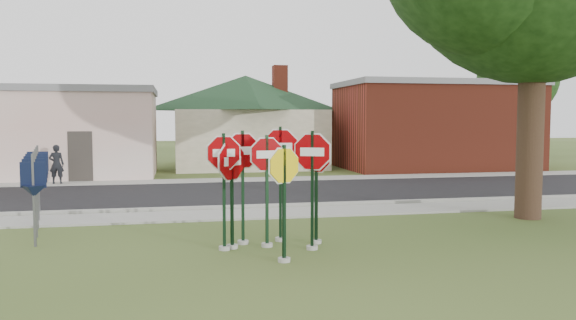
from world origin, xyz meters
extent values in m
plane|color=#35491B|center=(0.00, 0.00, 0.00)|extent=(120.00, 120.00, 0.00)
cube|color=gray|center=(0.00, 5.50, 0.03)|extent=(60.00, 1.60, 0.06)
cube|color=black|center=(0.00, 10.00, 0.02)|extent=(60.00, 7.00, 0.04)
cube|color=gray|center=(0.00, 14.30, 0.03)|extent=(60.00, 1.60, 0.06)
cube|color=gray|center=(0.00, 6.50, 0.07)|extent=(60.00, 0.20, 0.14)
cylinder|color=#9C9B92|center=(-0.12, 1.50, 0.04)|extent=(0.24, 0.24, 0.08)
cube|color=black|center=(-0.12, 1.50, 1.20)|extent=(0.07, 0.06, 2.40)
cylinder|color=white|center=(-0.12, 1.50, 1.99)|extent=(1.01, 0.17, 1.02)
cylinder|color=#820003|center=(-0.12, 1.50, 1.99)|extent=(0.94, 0.16, 0.95)
cube|color=white|center=(-0.12, 1.50, 1.99)|extent=(0.47, 0.08, 0.16)
cylinder|color=#9C9B92|center=(-0.01, 0.19, 0.04)|extent=(0.24, 0.24, 0.08)
cube|color=black|center=(-0.01, 0.19, 1.13)|extent=(0.08, 0.07, 2.25)
cylinder|color=white|center=(-0.01, 0.19, 1.86)|extent=(0.89, 0.42, 0.98)
cylinder|color=yellow|center=(-0.01, 0.19, 1.86)|extent=(0.83, 0.40, 0.90)
cylinder|color=#9C9B92|center=(-1.04, 1.38, 0.04)|extent=(0.24, 0.24, 0.08)
cube|color=black|center=(-1.04, 1.38, 1.22)|extent=(0.06, 0.06, 2.44)
cylinder|color=white|center=(-1.04, 1.38, 2.04)|extent=(1.00, 0.11, 1.00)
cylinder|color=#820003|center=(-1.04, 1.38, 2.04)|extent=(0.92, 0.11, 0.93)
cube|color=white|center=(-1.04, 1.38, 2.04)|extent=(0.46, 0.05, 0.16)
cylinder|color=#9C9B92|center=(0.77, 1.07, 0.04)|extent=(0.24, 0.24, 0.08)
cube|color=black|center=(0.77, 1.07, 1.25)|extent=(0.08, 0.07, 2.49)
cylinder|color=white|center=(0.77, 1.07, 2.06)|extent=(1.00, 0.48, 1.09)
cylinder|color=#820003|center=(0.77, 1.07, 2.06)|extent=(0.93, 0.45, 1.01)
cube|color=white|center=(0.77, 1.07, 2.06)|extent=(0.46, 0.22, 0.17)
cylinder|color=#9C9B92|center=(0.26, 2.00, 0.04)|extent=(0.24, 0.24, 0.08)
cube|color=black|center=(0.26, 2.00, 1.28)|extent=(0.07, 0.06, 2.57)
cylinder|color=white|center=(0.26, 2.00, 2.12)|extent=(1.12, 0.18, 1.13)
cylinder|color=#820003|center=(0.26, 2.00, 2.12)|extent=(1.04, 0.17, 1.05)
cube|color=white|center=(0.26, 2.00, 2.12)|extent=(0.52, 0.09, 0.18)
cylinder|color=#9C9B92|center=(-0.59, 1.88, 0.04)|extent=(0.24, 0.24, 0.08)
cube|color=black|center=(-0.59, 1.88, 1.24)|extent=(0.06, 0.06, 2.49)
cylinder|color=white|center=(-0.59, 1.88, 2.05)|extent=(1.09, 0.12, 1.09)
cylinder|color=#820003|center=(-0.59, 1.88, 2.05)|extent=(1.01, 0.12, 1.01)
cube|color=white|center=(-0.59, 1.88, 2.05)|extent=(0.50, 0.06, 0.17)
cylinder|color=#9C9B92|center=(0.99, 1.61, 0.04)|extent=(0.24, 0.24, 0.08)
cube|color=black|center=(0.99, 1.61, 1.15)|extent=(0.08, 0.08, 2.31)
cylinder|color=white|center=(0.99, 1.61, 1.91)|extent=(0.73, 0.67, 0.97)
cylinder|color=#820003|center=(0.99, 1.61, 1.91)|extent=(0.68, 0.62, 0.90)
cube|color=white|center=(0.99, 1.61, 1.91)|extent=(0.34, 0.31, 0.15)
cylinder|color=#9C9B92|center=(-0.87, 1.49, 0.04)|extent=(0.24, 0.24, 0.08)
cube|color=black|center=(-0.87, 1.49, 1.16)|extent=(0.08, 0.08, 2.32)
cylinder|color=white|center=(-0.87, 1.49, 1.86)|extent=(0.84, 0.83, 1.16)
cylinder|color=#820003|center=(-0.87, 1.49, 1.86)|extent=(0.78, 0.77, 1.08)
cube|color=white|center=(-0.87, 1.49, 1.86)|extent=(0.39, 0.38, 0.19)
cube|color=#59595E|center=(-5.00, 2.50, 1.00)|extent=(0.05, 0.05, 2.00)
cube|color=black|center=(-5.00, 2.50, 1.55)|extent=(0.55, 0.13, 0.55)
cone|color=black|center=(-5.00, 2.50, 1.20)|extent=(0.65, 0.65, 0.25)
cube|color=#59595E|center=(-5.20, 3.50, 1.00)|extent=(0.05, 0.05, 2.00)
cube|color=black|center=(-5.20, 3.50, 1.55)|extent=(0.55, 0.09, 0.55)
cone|color=black|center=(-5.20, 3.50, 1.20)|extent=(0.62, 0.62, 0.25)
cube|color=#59595E|center=(-5.40, 4.50, 1.00)|extent=(0.05, 0.05, 2.00)
cube|color=black|center=(-5.40, 4.50, 1.55)|extent=(0.55, 0.05, 0.55)
cone|color=black|center=(-5.40, 4.50, 1.20)|extent=(0.58, 0.58, 0.25)
cube|color=#59595E|center=(-5.60, 5.50, 1.00)|extent=(0.05, 0.05, 2.00)
cube|color=black|center=(-5.60, 5.50, 1.55)|extent=(0.55, 0.05, 0.55)
cone|color=black|center=(-5.60, 5.50, 1.20)|extent=(0.58, 0.58, 0.25)
cube|color=#59595E|center=(-5.80, 6.50, 1.00)|extent=(0.05, 0.05, 2.00)
cube|color=black|center=(-5.80, 6.50, 1.55)|extent=(0.55, 0.09, 0.55)
cone|color=black|center=(-5.80, 6.50, 1.20)|extent=(0.62, 0.62, 0.25)
cube|color=silver|center=(-9.00, 18.00, 2.00)|extent=(12.00, 6.00, 4.00)
cube|color=slate|center=(-9.00, 18.00, 4.05)|extent=(12.20, 6.20, 0.30)
cube|color=#332D28|center=(-6.00, 15.02, 1.10)|extent=(1.00, 0.10, 2.20)
cube|color=beige|center=(2.00, 22.00, 1.60)|extent=(8.00, 8.00, 3.20)
pyramid|color=black|center=(2.00, 22.00, 5.20)|extent=(11.60, 11.60, 2.00)
cube|color=maroon|center=(4.00, 22.00, 5.00)|extent=(0.80, 0.80, 1.60)
cube|color=maroon|center=(12.00, 18.50, 2.25)|extent=(10.00, 6.00, 4.50)
cube|color=slate|center=(12.00, 18.50, 4.60)|extent=(10.20, 6.20, 0.30)
cube|color=white|center=(10.00, 15.55, 2.60)|extent=(2.00, 0.08, 0.90)
cylinder|color=black|center=(7.50, 3.50, 2.88)|extent=(0.70, 0.70, 5.76)
cylinder|color=black|center=(22.00, 26.00, 2.00)|extent=(0.50, 0.50, 4.00)
sphere|color=black|center=(22.00, 26.00, 5.60)|extent=(5.60, 5.60, 5.60)
imported|color=black|center=(-6.82, 14.20, 0.87)|extent=(0.60, 0.40, 1.62)
camera|label=1|loc=(-2.03, -10.21, 2.75)|focal=35.00mm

